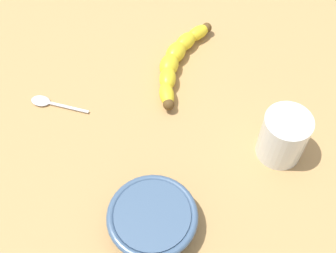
{
  "coord_description": "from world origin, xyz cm",
  "views": [
    {
      "loc": [
        -36.74,
        30.81,
        67.13
      ],
      "look_at": [
        -1.68,
        6.29,
        5.0
      ],
      "focal_mm": 47.01,
      "sensor_mm": 36.0,
      "label": 1
    }
  ],
  "objects_px": {
    "smoothie_glass": "(283,137)",
    "teaspoon": "(44,102)",
    "ceramic_bowl": "(153,219)",
    "banana": "(177,60)"
  },
  "relations": [
    {
      "from": "smoothie_glass",
      "to": "teaspoon",
      "type": "bearing_deg",
      "value": 41.06
    },
    {
      "from": "smoothie_glass",
      "to": "teaspoon",
      "type": "xyz_separation_m",
      "value": [
        0.32,
        0.28,
        -0.04
      ]
    },
    {
      "from": "ceramic_bowl",
      "to": "teaspoon",
      "type": "bearing_deg",
      "value": 5.83
    },
    {
      "from": "ceramic_bowl",
      "to": "smoothie_glass",
      "type": "bearing_deg",
      "value": -92.57
    },
    {
      "from": "smoothie_glass",
      "to": "ceramic_bowl",
      "type": "distance_m",
      "value": 0.25
    },
    {
      "from": "banana",
      "to": "smoothie_glass",
      "type": "height_order",
      "value": "smoothie_glass"
    },
    {
      "from": "banana",
      "to": "ceramic_bowl",
      "type": "height_order",
      "value": "ceramic_bowl"
    },
    {
      "from": "smoothie_glass",
      "to": "teaspoon",
      "type": "distance_m",
      "value": 0.43
    },
    {
      "from": "smoothie_glass",
      "to": "ceramic_bowl",
      "type": "height_order",
      "value": "smoothie_glass"
    },
    {
      "from": "ceramic_bowl",
      "to": "teaspoon",
      "type": "distance_m",
      "value": 0.31
    }
  ]
}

